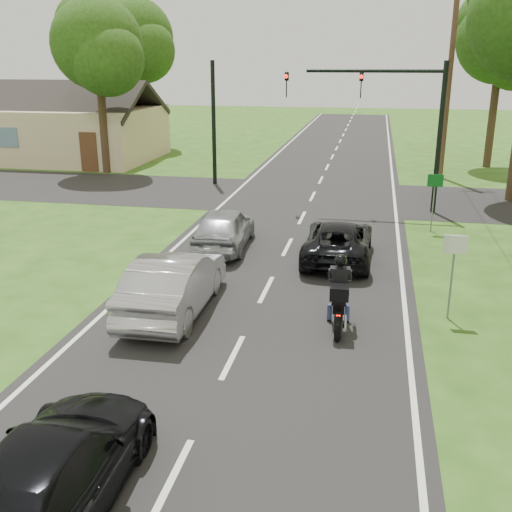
{
  "coord_description": "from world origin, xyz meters",
  "views": [
    {
      "loc": [
        2.72,
        -11.11,
        6.04
      ],
      "look_at": [
        -0.09,
        3.0,
        1.3
      ],
      "focal_mm": 42.0,
      "sensor_mm": 36.0,
      "label": 1
    }
  ],
  "objects_px": {
    "dark_suv": "(338,240)",
    "silver_suv": "(224,228)",
    "dark_car_behind": "(52,472)",
    "utility_pole_far": "(449,79)",
    "sign_green": "(435,189)",
    "silver_sedan": "(174,283)",
    "sign_white": "(454,257)",
    "traffic_signal": "(394,109)",
    "motorcycle_rider": "(339,300)"
  },
  "relations": [
    {
      "from": "dark_suv",
      "to": "silver_suv",
      "type": "relative_size",
      "value": 1.08
    },
    {
      "from": "silver_suv",
      "to": "dark_car_behind",
      "type": "xyz_separation_m",
      "value": [
        0.7,
        -12.43,
        -0.04
      ]
    },
    {
      "from": "utility_pole_far",
      "to": "sign_green",
      "type": "height_order",
      "value": "utility_pole_far"
    },
    {
      "from": "silver_sedan",
      "to": "utility_pole_far",
      "type": "height_order",
      "value": "utility_pole_far"
    },
    {
      "from": "sign_white",
      "to": "sign_green",
      "type": "xyz_separation_m",
      "value": [
        0.2,
        8.0,
        0.0
      ]
    },
    {
      "from": "traffic_signal",
      "to": "dark_car_behind",
      "type": "bearing_deg",
      "value": -103.98
    },
    {
      "from": "dark_suv",
      "to": "sign_green",
      "type": "bearing_deg",
      "value": -128.75
    },
    {
      "from": "dark_suv",
      "to": "traffic_signal",
      "type": "xyz_separation_m",
      "value": [
        1.59,
        6.94,
        3.51
      ]
    },
    {
      "from": "dark_suv",
      "to": "utility_pole_far",
      "type": "relative_size",
      "value": 0.44
    },
    {
      "from": "silver_sedan",
      "to": "utility_pole_far",
      "type": "xyz_separation_m",
      "value": [
        8.19,
        19.91,
        4.32
      ]
    },
    {
      "from": "silver_sedan",
      "to": "utility_pole_far",
      "type": "distance_m",
      "value": 21.96
    },
    {
      "from": "silver_suv",
      "to": "sign_white",
      "type": "distance_m",
      "value": 8.19
    },
    {
      "from": "silver_sedan",
      "to": "motorcycle_rider",
      "type": "bearing_deg",
      "value": 176.85
    },
    {
      "from": "motorcycle_rider",
      "to": "utility_pole_far",
      "type": "bearing_deg",
      "value": 75.61
    },
    {
      "from": "dark_car_behind",
      "to": "sign_green",
      "type": "bearing_deg",
      "value": -113.45
    },
    {
      "from": "silver_suv",
      "to": "dark_car_behind",
      "type": "bearing_deg",
      "value": 90.34
    },
    {
      "from": "sign_white",
      "to": "utility_pole_far",
      "type": "bearing_deg",
      "value": 85.49
    },
    {
      "from": "sign_white",
      "to": "sign_green",
      "type": "distance_m",
      "value": 8.0
    },
    {
      "from": "dark_suv",
      "to": "utility_pole_far",
      "type": "height_order",
      "value": "utility_pole_far"
    },
    {
      "from": "silver_sedan",
      "to": "utility_pole_far",
      "type": "bearing_deg",
      "value": -113.32
    },
    {
      "from": "motorcycle_rider",
      "to": "traffic_signal",
      "type": "bearing_deg",
      "value": 81.29
    },
    {
      "from": "dark_car_behind",
      "to": "sign_green",
      "type": "relative_size",
      "value": 2.11
    },
    {
      "from": "dark_car_behind",
      "to": "traffic_signal",
      "type": "xyz_separation_m",
      "value": [
        4.71,
        18.92,
        3.48
      ]
    },
    {
      "from": "dark_suv",
      "to": "sign_green",
      "type": "height_order",
      "value": "sign_green"
    },
    {
      "from": "silver_suv",
      "to": "sign_green",
      "type": "relative_size",
      "value": 1.92
    },
    {
      "from": "dark_car_behind",
      "to": "sign_white",
      "type": "distance_m",
      "value": 10.01
    },
    {
      "from": "dark_suv",
      "to": "silver_sedan",
      "type": "xyz_separation_m",
      "value": [
        -3.73,
        -4.97,
        0.14
      ]
    },
    {
      "from": "dark_suv",
      "to": "sign_white",
      "type": "bearing_deg",
      "value": 125.98
    },
    {
      "from": "dark_suv",
      "to": "motorcycle_rider",
      "type": "bearing_deg",
      "value": 93.98
    },
    {
      "from": "silver_suv",
      "to": "sign_green",
      "type": "bearing_deg",
      "value": -156.36
    },
    {
      "from": "dark_suv",
      "to": "silver_sedan",
      "type": "relative_size",
      "value": 0.97
    },
    {
      "from": "utility_pole_far",
      "to": "dark_suv",
      "type": "bearing_deg",
      "value": -106.6
    },
    {
      "from": "motorcycle_rider",
      "to": "sign_white",
      "type": "bearing_deg",
      "value": 19.12
    },
    {
      "from": "silver_sedan",
      "to": "dark_suv",
      "type": "bearing_deg",
      "value": -127.89
    },
    {
      "from": "dark_car_behind",
      "to": "sign_green",
      "type": "xyz_separation_m",
      "value": [
        6.27,
        15.91,
        0.94
      ]
    },
    {
      "from": "silver_suv",
      "to": "sign_green",
      "type": "distance_m",
      "value": 7.84
    },
    {
      "from": "motorcycle_rider",
      "to": "dark_car_behind",
      "type": "distance_m",
      "value": 7.69
    },
    {
      "from": "silver_suv",
      "to": "dark_suv",
      "type": "bearing_deg",
      "value": 170.47
    },
    {
      "from": "dark_suv",
      "to": "silver_sedan",
      "type": "distance_m",
      "value": 6.22
    },
    {
      "from": "silver_sedan",
      "to": "traffic_signal",
      "type": "distance_m",
      "value": 13.48
    },
    {
      "from": "motorcycle_rider",
      "to": "utility_pole_far",
      "type": "height_order",
      "value": "utility_pole_far"
    },
    {
      "from": "motorcycle_rider",
      "to": "traffic_signal",
      "type": "distance_m",
      "value": 12.6
    },
    {
      "from": "motorcycle_rider",
      "to": "utility_pole_far",
      "type": "xyz_separation_m",
      "value": [
        4.1,
        20.07,
        4.37
      ]
    },
    {
      "from": "motorcycle_rider",
      "to": "dark_suv",
      "type": "distance_m",
      "value": 5.14
    },
    {
      "from": "motorcycle_rider",
      "to": "sign_green",
      "type": "xyz_separation_m",
      "value": [
        2.8,
        9.05,
        0.88
      ]
    },
    {
      "from": "silver_sedan",
      "to": "sign_white",
      "type": "height_order",
      "value": "sign_white"
    },
    {
      "from": "dark_suv",
      "to": "dark_car_behind",
      "type": "xyz_separation_m",
      "value": [
        -3.12,
        -11.98,
        0.04
      ]
    },
    {
      "from": "sign_green",
      "to": "sign_white",
      "type": "bearing_deg",
      "value": -91.43
    },
    {
      "from": "silver_suv",
      "to": "utility_pole_far",
      "type": "height_order",
      "value": "utility_pole_far"
    },
    {
      "from": "dark_suv",
      "to": "silver_suv",
      "type": "distance_m",
      "value": 3.84
    }
  ]
}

